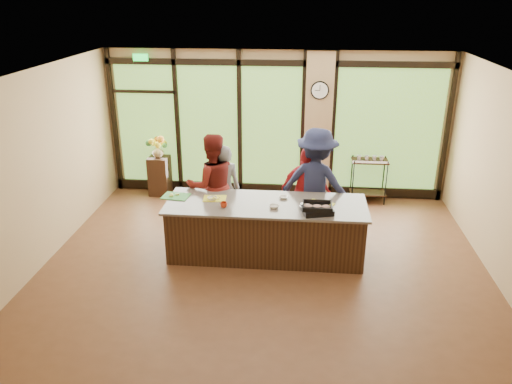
% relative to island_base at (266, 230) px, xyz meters
% --- Properties ---
extents(floor, '(7.00, 7.00, 0.00)m').
position_rel_island_base_xyz_m(floor, '(0.00, -0.30, -0.44)').
color(floor, brown).
rests_on(floor, ground).
extents(ceiling, '(7.00, 7.00, 0.00)m').
position_rel_island_base_xyz_m(ceiling, '(0.00, -0.30, 2.56)').
color(ceiling, silver).
rests_on(ceiling, back_wall).
extents(back_wall, '(7.00, 0.00, 7.00)m').
position_rel_island_base_xyz_m(back_wall, '(0.00, 2.70, 1.06)').
color(back_wall, tan).
rests_on(back_wall, floor).
extents(left_wall, '(0.00, 6.00, 6.00)m').
position_rel_island_base_xyz_m(left_wall, '(-3.50, -0.30, 1.06)').
color(left_wall, tan).
rests_on(left_wall, floor).
extents(right_wall, '(0.00, 6.00, 6.00)m').
position_rel_island_base_xyz_m(right_wall, '(3.50, -0.30, 1.06)').
color(right_wall, tan).
rests_on(right_wall, floor).
extents(window_wall, '(6.90, 0.12, 3.00)m').
position_rel_island_base_xyz_m(window_wall, '(0.16, 2.65, 0.95)').
color(window_wall, tan).
rests_on(window_wall, floor).
extents(island_base, '(3.10, 1.00, 0.88)m').
position_rel_island_base_xyz_m(island_base, '(0.00, 0.00, 0.00)').
color(island_base, '#321E10').
rests_on(island_base, floor).
extents(countertop, '(3.20, 1.10, 0.04)m').
position_rel_island_base_xyz_m(countertop, '(0.00, 0.00, 0.46)').
color(countertop, '#6C6159').
rests_on(countertop, island_base).
extents(wall_clock, '(0.36, 0.04, 0.36)m').
position_rel_island_base_xyz_m(wall_clock, '(0.85, 2.57, 1.81)').
color(wall_clock, black).
rests_on(wall_clock, window_wall).
extents(cook_left, '(0.66, 0.51, 1.62)m').
position_rel_island_base_xyz_m(cook_left, '(-0.81, 0.79, 0.37)').
color(cook_left, slate).
rests_on(cook_left, floor).
extents(cook_midleft, '(1.09, 0.97, 1.84)m').
position_rel_island_base_xyz_m(cook_midleft, '(-0.99, 0.70, 0.48)').
color(cook_midleft, maroon).
rests_on(cook_midleft, floor).
extents(cook_midright, '(1.01, 0.68, 1.59)m').
position_rel_island_base_xyz_m(cook_midright, '(0.64, 0.84, 0.35)').
color(cook_midright, '#A91A1E').
rests_on(cook_midright, floor).
extents(cook_right, '(1.42, 1.07, 1.95)m').
position_rel_island_base_xyz_m(cook_right, '(0.80, 0.79, 0.54)').
color(cook_right, '#1B1F3D').
rests_on(cook_right, floor).
extents(roasting_pan, '(0.52, 0.45, 0.08)m').
position_rel_island_base_xyz_m(roasting_pan, '(0.80, -0.29, 0.52)').
color(roasting_pan, black).
rests_on(roasting_pan, countertop).
extents(mixing_bowl, '(0.39, 0.39, 0.08)m').
position_rel_island_base_xyz_m(mixing_bowl, '(0.71, -0.17, 0.52)').
color(mixing_bowl, silver).
rests_on(mixing_bowl, countertop).
extents(cutting_board_left, '(0.47, 0.37, 0.01)m').
position_rel_island_base_xyz_m(cutting_board_left, '(-1.50, 0.14, 0.49)').
color(cutting_board_left, '#308530').
rests_on(cutting_board_left, countertop).
extents(cutting_board_center, '(0.38, 0.30, 0.01)m').
position_rel_island_base_xyz_m(cutting_board_center, '(-0.85, 0.11, 0.49)').
color(cutting_board_center, yellow).
rests_on(cutting_board_center, countertop).
extents(cutting_board_right, '(0.49, 0.44, 0.01)m').
position_rel_island_base_xyz_m(cutting_board_right, '(0.86, 0.02, 0.49)').
color(cutting_board_right, yellow).
rests_on(cutting_board_right, countertop).
extents(prep_bowl_near, '(0.16, 0.16, 0.05)m').
position_rel_island_base_xyz_m(prep_bowl_near, '(-0.88, 0.05, 0.50)').
color(prep_bowl_near, silver).
rests_on(prep_bowl_near, countertop).
extents(prep_bowl_mid, '(0.19, 0.19, 0.05)m').
position_rel_island_base_xyz_m(prep_bowl_mid, '(0.14, -0.17, 0.50)').
color(prep_bowl_mid, silver).
rests_on(prep_bowl_mid, countertop).
extents(prep_bowl_far, '(0.17, 0.17, 0.03)m').
position_rel_island_base_xyz_m(prep_bowl_far, '(0.26, 0.23, 0.50)').
color(prep_bowl_far, silver).
rests_on(prep_bowl_far, countertop).
extents(red_ramekin, '(0.12, 0.12, 0.09)m').
position_rel_island_base_xyz_m(red_ramekin, '(-0.65, -0.22, 0.52)').
color(red_ramekin, '#A82D10').
rests_on(red_ramekin, countertop).
extents(flower_stand, '(0.43, 0.43, 0.83)m').
position_rel_island_base_xyz_m(flower_stand, '(-2.44, 2.43, -0.03)').
color(flower_stand, '#321E10').
rests_on(flower_stand, floor).
extents(flower_vase, '(0.31, 0.31, 0.25)m').
position_rel_island_base_xyz_m(flower_vase, '(-2.44, 2.43, 0.51)').
color(flower_vase, olive).
rests_on(flower_vase, flower_stand).
extents(bar_cart, '(0.73, 0.42, 0.98)m').
position_rel_island_base_xyz_m(bar_cart, '(1.92, 2.45, 0.15)').
color(bar_cart, '#321E10').
rests_on(bar_cart, floor).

